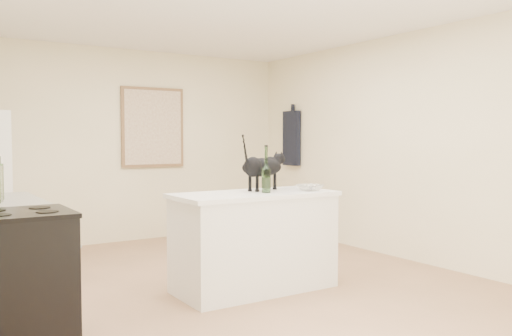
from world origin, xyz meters
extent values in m
plane|color=#A67A58|center=(0.00, 0.00, 0.00)|extent=(5.50, 5.50, 0.00)
plane|color=white|center=(0.00, 0.00, 2.60)|extent=(5.50, 5.50, 0.00)
plane|color=#F3E4BC|center=(0.00, 2.75, 1.30)|extent=(4.50, 0.00, 4.50)
plane|color=#F3E4BC|center=(0.00, -2.75, 1.30)|extent=(4.50, 0.00, 4.50)
plane|color=#F3E4BC|center=(2.25, 0.00, 1.30)|extent=(0.00, 5.50, 5.50)
cube|color=white|center=(0.10, -0.20, 0.43)|extent=(1.44, 0.67, 0.86)
cube|color=white|center=(0.10, -0.20, 0.88)|extent=(1.50, 0.70, 0.04)
cube|color=white|center=(-1.95, 0.30, 0.43)|extent=(0.60, 1.40, 0.86)
cube|color=gray|center=(-1.95, 0.30, 0.88)|extent=(0.62, 1.44, 0.04)
cube|color=black|center=(-1.95, -0.60, 0.45)|extent=(0.60, 0.60, 0.90)
cube|color=brown|center=(0.30, 2.72, 1.55)|extent=(0.90, 0.03, 1.10)
cube|color=beige|center=(0.30, 2.70, 1.55)|extent=(0.82, 0.00, 1.02)
cube|color=black|center=(2.19, 2.05, 1.40)|extent=(0.08, 0.34, 0.80)
cylinder|color=#215120|center=(0.17, -0.29, 1.09)|extent=(0.09, 0.09, 0.38)
imported|color=white|center=(0.62, -0.36, 0.93)|extent=(0.24, 0.24, 0.06)
cube|color=beige|center=(-1.60, 2.37, 1.13)|extent=(0.05, 0.13, 0.17)
cylinder|color=#25501A|center=(-1.94, 0.40, 1.04)|extent=(0.06, 0.06, 0.29)
camera|label=1|loc=(-2.54, -4.32, 1.39)|focal=37.73mm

